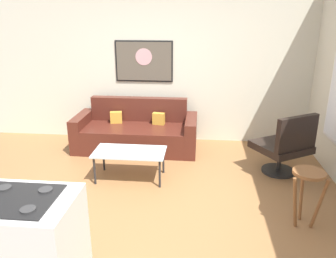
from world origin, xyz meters
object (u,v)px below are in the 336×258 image
coffee_table (130,154)px  wall_painting (144,61)px  bar_stool (308,183)px  armchair (285,146)px  couch (136,133)px

coffee_table → wall_painting: 1.94m
bar_stool → coffee_table: bearing=157.0°
armchair → wall_painting: wall_painting is taller
coffee_table → bar_stool: bearing=-23.0°
bar_stool → wall_painting: wall_painting is taller
coffee_table → armchair: bearing=8.9°
armchair → bar_stool: armchair is taller
armchair → bar_stool: size_ratio=1.43×
bar_stool → wall_painting: 3.46m
coffee_table → armchair: (2.16, 0.34, 0.07)m
couch → wall_painting: size_ratio=2.03×
bar_stool → couch: bearing=137.7°
couch → bar_stool: bearing=-42.3°
bar_stool → wall_painting: bearing=130.5°
wall_painting → bar_stool: bearing=-49.5°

